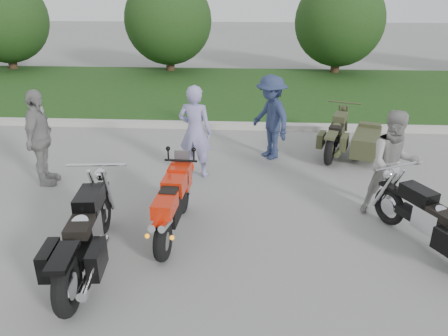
# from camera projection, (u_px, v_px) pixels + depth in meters

# --- Properties ---
(ground) EXTENTS (80.00, 80.00, 0.00)m
(ground) POSITION_uv_depth(u_px,v_px,m) (214.00, 256.00, 6.36)
(ground) COLOR gray
(ground) RESTS_ON ground
(curb) EXTENTS (60.00, 0.30, 0.15)m
(curb) POSITION_uv_depth(u_px,v_px,m) (232.00, 126.00, 11.84)
(curb) COLOR #B9B5AE
(curb) RESTS_ON ground
(grass_strip) EXTENTS (60.00, 8.00, 0.14)m
(grass_strip) POSITION_uv_depth(u_px,v_px,m) (237.00, 91.00, 15.64)
(grass_strip) COLOR #29521C
(grass_strip) RESTS_ON ground
(tree_far_left) EXTENTS (3.60, 3.60, 4.00)m
(tree_far_left) POSITION_uv_depth(u_px,v_px,m) (5.00, 20.00, 18.45)
(tree_far_left) COLOR #3F2B1C
(tree_far_left) RESTS_ON ground
(tree_mid_left) EXTENTS (3.60, 3.60, 4.00)m
(tree_mid_left) POSITION_uv_depth(u_px,v_px,m) (168.00, 20.00, 18.05)
(tree_mid_left) COLOR #3F2B1C
(tree_mid_left) RESTS_ON ground
(tree_mid_right) EXTENTS (3.60, 3.60, 4.00)m
(tree_mid_right) POSITION_uv_depth(u_px,v_px,m) (339.00, 21.00, 17.66)
(tree_mid_right) COLOR #3F2B1C
(tree_mid_right) RESTS_ON ground
(sportbike_red) EXTENTS (0.39, 1.99, 0.94)m
(sportbike_red) POSITION_uv_depth(u_px,v_px,m) (173.00, 204.00, 6.67)
(sportbike_red) COLOR black
(sportbike_red) RESTS_ON ground
(cruiser_left) EXTENTS (0.56, 2.57, 0.99)m
(cruiser_left) POSITION_uv_depth(u_px,v_px,m) (85.00, 239.00, 5.83)
(cruiser_left) COLOR black
(cruiser_left) RESTS_ON ground
(cruiser_right) EXTENTS (1.16, 2.09, 0.87)m
(cruiser_right) POSITION_uv_depth(u_px,v_px,m) (435.00, 225.00, 6.28)
(cruiser_right) COLOR black
(cruiser_right) RESTS_ON ground
(cruiser_sidecar) EXTENTS (1.51, 2.14, 0.86)m
(cruiser_sidecar) POSITION_uv_depth(u_px,v_px,m) (353.00, 140.00, 9.81)
(cruiser_sidecar) COLOR black
(cruiser_sidecar) RESTS_ON ground
(person_stripe) EXTENTS (0.76, 0.58, 1.87)m
(person_stripe) POSITION_uv_depth(u_px,v_px,m) (195.00, 132.00, 8.65)
(person_stripe) COLOR #8C89BB
(person_stripe) RESTS_ON ground
(person_grey) EXTENTS (0.89, 0.70, 1.81)m
(person_grey) POSITION_uv_depth(u_px,v_px,m) (394.00, 165.00, 7.18)
(person_grey) COLOR gray
(person_grey) RESTS_ON ground
(person_denim) EXTENTS (1.21, 1.39, 1.87)m
(person_denim) POSITION_uv_depth(u_px,v_px,m) (271.00, 117.00, 9.57)
(person_denim) COLOR navy
(person_denim) RESTS_ON ground
(person_back) EXTENTS (0.56, 1.14, 1.87)m
(person_back) POSITION_uv_depth(u_px,v_px,m) (40.00, 138.00, 8.29)
(person_back) COLOR gray
(person_back) RESTS_ON ground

